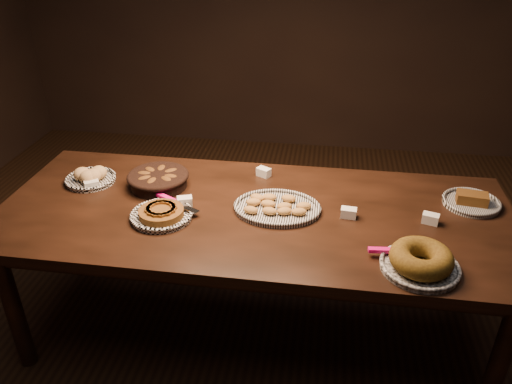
# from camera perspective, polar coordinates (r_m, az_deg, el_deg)

# --- Properties ---
(ground) EXTENTS (5.00, 5.00, 0.00)m
(ground) POSITION_cam_1_polar(r_m,az_deg,el_deg) (2.78, -0.21, -15.40)
(ground) COLOR black
(ground) RESTS_ON ground
(buffet_table) EXTENTS (2.40, 1.00, 0.75)m
(buffet_table) POSITION_cam_1_polar(r_m,az_deg,el_deg) (2.36, -0.24, -3.63)
(buffet_table) COLOR black
(buffet_table) RESTS_ON ground
(apple_tart_plate) EXTENTS (0.31, 0.31, 0.06)m
(apple_tart_plate) POSITION_cam_1_polar(r_m,az_deg,el_deg) (2.30, -10.74, -2.44)
(apple_tart_plate) COLOR white
(apple_tart_plate) RESTS_ON buffet_table
(madeleine_platter) EXTENTS (0.40, 0.33, 0.05)m
(madeleine_platter) POSITION_cam_1_polar(r_m,az_deg,el_deg) (2.31, 2.38, -1.72)
(madeleine_platter) COLOR black
(madeleine_platter) RESTS_ON buffet_table
(bundt_cake_plate) EXTENTS (0.35, 0.31, 0.10)m
(bundt_cake_plate) POSITION_cam_1_polar(r_m,az_deg,el_deg) (2.03, 18.28, -7.49)
(bundt_cake_plate) COLOR black
(bundt_cake_plate) RESTS_ON buffet_table
(croissant_basket) EXTENTS (0.31, 0.31, 0.08)m
(croissant_basket) POSITION_cam_1_polar(r_m,az_deg,el_deg) (2.55, -11.12, 1.53)
(croissant_basket) COLOR black
(croissant_basket) RESTS_ON buffet_table
(bread_roll_plate) EXTENTS (0.26, 0.26, 0.08)m
(bread_roll_plate) POSITION_cam_1_polar(r_m,az_deg,el_deg) (2.68, -18.38, 1.66)
(bread_roll_plate) COLOR white
(bread_roll_plate) RESTS_ON buffet_table
(loaf_plate) EXTENTS (0.27, 0.27, 0.06)m
(loaf_plate) POSITION_cam_1_polar(r_m,az_deg,el_deg) (2.56, 23.39, -0.99)
(loaf_plate) COLOR black
(loaf_plate) RESTS_ON buffet_table
(tent_cards) EXTENTS (1.71, 0.43, 0.04)m
(tent_cards) POSITION_cam_1_polar(r_m,az_deg,el_deg) (2.38, 0.39, -0.57)
(tent_cards) COLOR white
(tent_cards) RESTS_ON buffet_table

